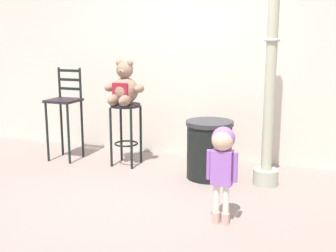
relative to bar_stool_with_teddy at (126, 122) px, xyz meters
name	(u,v)px	position (x,y,z in m)	size (l,w,h in m)	color
ground_plane	(127,197)	(0.52, -1.07, -0.58)	(24.00, 24.00, 0.00)	gray
building_wall	(185,32)	(0.52, 0.84, 1.14)	(7.43, 0.30, 3.43)	beige
bar_stool_with_teddy	(126,122)	(0.00, 0.00, 0.00)	(0.39, 0.39, 0.81)	black
teddy_bear	(124,88)	(0.00, -0.03, 0.44)	(0.53, 0.48, 0.56)	#896C58
child_walking	(223,154)	(1.60, -1.34, 0.07)	(0.28, 0.23, 0.89)	#DDA094
trash_bin	(209,149)	(1.16, -0.13, -0.23)	(0.56, 0.56, 0.69)	black
lamppost	(270,88)	(1.83, -0.14, 0.53)	(0.29, 0.29, 2.80)	#ABB09B
bar_chair_empty	(65,107)	(-0.89, -0.03, 0.15)	(0.39, 0.39, 1.25)	black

